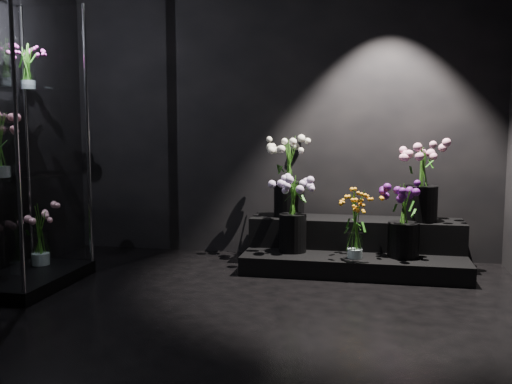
# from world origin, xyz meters

# --- Properties ---
(floor) EXTENTS (4.00, 4.00, 0.00)m
(floor) POSITION_xyz_m (0.00, 0.00, 0.00)
(floor) COLOR black
(floor) RESTS_ON ground
(wall_back) EXTENTS (4.00, 0.00, 4.00)m
(wall_back) POSITION_xyz_m (0.00, 2.00, 1.40)
(wall_back) COLOR black
(wall_back) RESTS_ON floor
(wall_front) EXTENTS (4.00, 0.00, 4.00)m
(wall_front) POSITION_xyz_m (0.00, -2.00, 1.40)
(wall_front) COLOR black
(wall_front) RESTS_ON floor
(display_riser) EXTENTS (1.83, 0.81, 0.41)m
(display_riser) POSITION_xyz_m (0.73, 1.63, 0.17)
(display_riser) COLOR black
(display_riser) RESTS_ON floor
(display_case) EXTENTS (0.59, 0.99, 2.17)m
(display_case) POSITION_xyz_m (-1.68, 0.54, 1.09)
(display_case) COLOR black
(display_case) RESTS_ON floor
(bouquet_orange_bells) EXTENTS (0.29, 0.29, 0.54)m
(bouquet_orange_bells) POSITION_xyz_m (0.74, 1.31, 0.43)
(bouquet_orange_bells) COLOR white
(bouquet_orange_bells) RESTS_ON display_riser
(bouquet_lilac) EXTENTS (0.39, 0.39, 0.65)m
(bouquet_lilac) POSITION_xyz_m (0.21, 1.45, 0.54)
(bouquet_lilac) COLOR black
(bouquet_lilac) RESTS_ON display_riser
(bouquet_purple) EXTENTS (0.37, 0.37, 0.59)m
(bouquet_purple) POSITION_xyz_m (1.12, 1.43, 0.47)
(bouquet_purple) COLOR black
(bouquet_purple) RESTS_ON display_riser
(bouquet_cream_roses) EXTENTS (0.48, 0.48, 0.71)m
(bouquet_cream_roses) POSITION_xyz_m (0.14, 1.76, 0.80)
(bouquet_cream_roses) COLOR black
(bouquet_cream_roses) RESTS_ON display_riser
(bouquet_pink_roses) EXTENTS (0.38, 0.38, 0.66)m
(bouquet_pink_roses) POSITION_xyz_m (1.27, 1.72, 0.77)
(bouquet_pink_roses) COLOR black
(bouquet_pink_roses) RESTS_ON display_riser
(bouquet_case_pink) EXTENTS (0.36, 0.36, 0.46)m
(bouquet_case_pink) POSITION_xyz_m (-1.73, 0.34, 1.09)
(bouquet_case_pink) COLOR white
(bouquet_case_pink) RESTS_ON display_case
(bouquet_case_magenta) EXTENTS (0.31, 0.31, 0.35)m
(bouquet_case_magenta) POSITION_xyz_m (-1.73, 0.71, 1.67)
(bouquet_case_magenta) COLOR white
(bouquet_case_magenta) RESTS_ON display_case
(bouquet_case_base_pink) EXTENTS (0.36, 0.36, 0.51)m
(bouquet_case_base_pink) POSITION_xyz_m (-1.74, 0.80, 0.37)
(bouquet_case_base_pink) COLOR white
(bouquet_case_base_pink) RESTS_ON display_case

